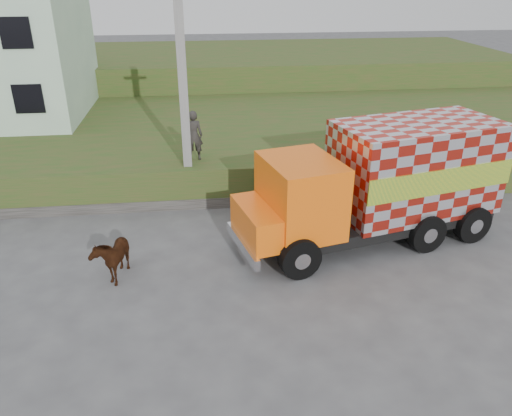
{
  "coord_description": "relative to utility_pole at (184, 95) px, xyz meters",
  "views": [
    {
      "loc": [
        -0.56,
        -12.62,
        7.92
      ],
      "look_at": [
        1.08,
        1.14,
        1.3
      ],
      "focal_mm": 35.0,
      "sensor_mm": 36.0,
      "label": 1
    }
  ],
  "objects": [
    {
      "name": "retaining_strip",
      "position": [
        -1.0,
        -0.4,
        -3.88
      ],
      "size": [
        16.0,
        0.5,
        0.4
      ],
      "primitive_type": "cube",
      "color": "#595651",
      "rests_on": "ground"
    },
    {
      "name": "pedestrian",
      "position": [
        0.25,
        0.63,
        -1.65
      ],
      "size": [
        0.69,
        0.47,
        1.86
      ],
      "primitive_type": "imported",
      "rotation": [
        0.0,
        0.0,
        3.11
      ],
      "color": "#302C2A",
      "rests_on": "embankment"
    },
    {
      "name": "cow",
      "position": [
        -2.14,
        -4.73,
        -3.4
      ],
      "size": [
        1.03,
        1.72,
        1.36
      ],
      "primitive_type": "imported",
      "rotation": [
        0.0,
        0.0,
        -0.19
      ],
      "color": "#37120D",
      "rests_on": "ground"
    },
    {
      "name": "embankment",
      "position": [
        1.0,
        5.4,
        -3.33
      ],
      "size": [
        40.0,
        12.0,
        1.5
      ],
      "primitive_type": "cube",
      "color": "#2A531B",
      "rests_on": "ground"
    },
    {
      "name": "utility_pole",
      "position": [
        0.0,
        0.0,
        0.0
      ],
      "size": [
        1.2,
        0.3,
        8.0
      ],
      "color": "gray",
      "rests_on": "ground"
    },
    {
      "name": "cargo_truck",
      "position": [
        6.09,
        -3.4,
        -2.15
      ],
      "size": [
        8.77,
        4.53,
        3.74
      ],
      "rotation": [
        0.0,
        0.0,
        0.24
      ],
      "color": "black",
      "rests_on": "ground"
    },
    {
      "name": "ground",
      "position": [
        1.0,
        -4.6,
        -4.08
      ],
      "size": [
        120.0,
        120.0,
        0.0
      ],
      "primitive_type": "plane",
      "color": "#474749",
      "rests_on": "ground"
    },
    {
      "name": "embankment_far",
      "position": [
        1.0,
        17.4,
        -2.58
      ],
      "size": [
        40.0,
        12.0,
        3.0
      ],
      "primitive_type": "cube",
      "color": "#2A531B",
      "rests_on": "ground"
    }
  ]
}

